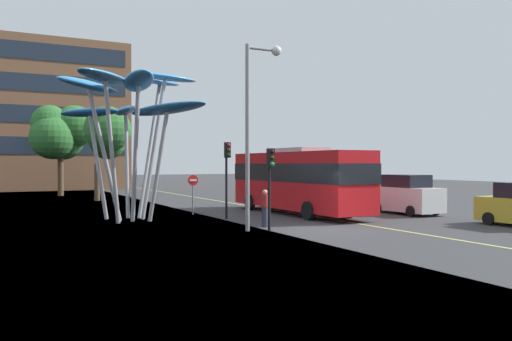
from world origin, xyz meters
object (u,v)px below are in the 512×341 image
at_px(red_bus, 297,178).
at_px(pedestrian, 265,208).
at_px(leaf_sculpture, 132,100).
at_px(street_lamp, 255,112).
at_px(no_entry_sign, 193,188).
at_px(traffic_light_kerb_near, 270,171).
at_px(traffic_light_kerb_far, 227,164).
at_px(car_parked_far, 334,189).
at_px(car_parked_mid, 406,195).

distance_m(red_bus, pedestrian, 6.58).
relative_size(leaf_sculpture, pedestrian, 5.11).
bearing_deg(street_lamp, no_entry_sign, 89.29).
relative_size(leaf_sculpture, no_entry_sign, 3.88).
height_order(traffic_light_kerb_near, traffic_light_kerb_far, traffic_light_kerb_far).
height_order(leaf_sculpture, traffic_light_kerb_far, leaf_sculpture).
height_order(car_parked_far, no_entry_sign, car_parked_far).
bearing_deg(traffic_light_kerb_near, no_entry_sign, 92.45).
xyz_separation_m(leaf_sculpture, street_lamp, (3.72, -6.40, -0.99)).
bearing_deg(car_parked_mid, car_parked_far, 88.38).
relative_size(leaf_sculpture, street_lamp, 1.08).
distance_m(traffic_light_kerb_far, street_lamp, 5.35).
height_order(car_parked_far, street_lamp, street_lamp).
bearing_deg(car_parked_mid, no_entry_sign, 154.59).
height_order(traffic_light_kerb_far, pedestrian, traffic_light_kerb_far).
bearing_deg(leaf_sculpture, pedestrian, -49.30).
bearing_deg(pedestrian, no_entry_sign, 97.01).
height_order(red_bus, traffic_light_kerb_near, red_bus).
height_order(traffic_light_kerb_far, car_parked_far, traffic_light_kerb_far).
xyz_separation_m(traffic_light_kerb_far, car_parked_far, (10.46, 5.35, -1.78)).
relative_size(leaf_sculpture, car_parked_mid, 2.00).
height_order(red_bus, street_lamp, street_lamp).
bearing_deg(red_bus, car_parked_mid, -26.46).
height_order(leaf_sculpture, street_lamp, street_lamp).
xyz_separation_m(leaf_sculpture, pedestrian, (4.69, -5.45, -5.20)).
distance_m(traffic_light_kerb_far, car_parked_mid, 10.60).
bearing_deg(leaf_sculpture, red_bus, -5.08).
bearing_deg(leaf_sculpture, car_parked_far, 14.10).
bearing_deg(street_lamp, traffic_light_kerb_far, 80.57).
bearing_deg(traffic_light_kerb_far, pedestrian, -87.49).
distance_m(leaf_sculpture, street_lamp, 7.47).
xyz_separation_m(traffic_light_kerb_near, traffic_light_kerb_far, (0.34, 5.31, 0.32)).
xyz_separation_m(traffic_light_kerb_near, street_lamp, (-0.46, 0.50, 2.52)).
bearing_deg(traffic_light_kerb_near, car_parked_far, 44.64).
bearing_deg(traffic_light_kerb_near, traffic_light_kerb_far, 86.39).
height_order(traffic_light_kerb_near, pedestrian, traffic_light_kerb_near).
height_order(traffic_light_kerb_near, street_lamp, street_lamp).
distance_m(street_lamp, pedestrian, 4.43).
relative_size(car_parked_mid, car_parked_far, 0.99).
bearing_deg(no_entry_sign, red_bus, -24.31).
xyz_separation_m(traffic_light_kerb_far, no_entry_sign, (-0.70, 3.20, -1.37)).
xyz_separation_m(leaf_sculpture, traffic_light_kerb_near, (4.18, -6.90, -3.51)).
distance_m(leaf_sculpture, car_parked_mid, 16.00).
bearing_deg(no_entry_sign, car_parked_mid, -25.41).
xyz_separation_m(red_bus, car_parked_mid, (5.57, -2.77, -0.99)).
xyz_separation_m(red_bus, car_parked_far, (5.78, 4.58, -0.97)).
bearing_deg(traffic_light_kerb_near, street_lamp, 132.91).
xyz_separation_m(traffic_light_kerb_far, pedestrian, (0.17, -3.86, -2.01)).
xyz_separation_m(leaf_sculpture, no_entry_sign, (3.82, 1.61, -4.56)).
relative_size(pedestrian, no_entry_sign, 0.76).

